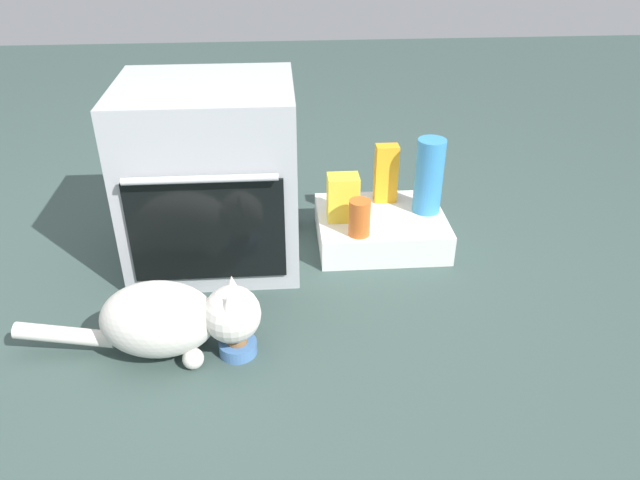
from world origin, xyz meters
name	(u,v)px	position (x,y,z in m)	size (l,w,h in m)	color
ground	(207,316)	(0.00, 0.00, 0.00)	(8.00, 8.00, 0.00)	#384C47
oven	(211,176)	(0.01, 0.39, 0.34)	(0.61, 0.56, 0.67)	#B7BABF
pantry_cabinet	(380,228)	(0.66, 0.45, 0.06)	(0.50, 0.41, 0.12)	white
food_bowl	(238,346)	(0.11, -0.19, 0.03)	(0.12, 0.12, 0.07)	#4C7AB7
cat	(173,319)	(-0.07, -0.18, 0.13)	(0.75, 0.26, 0.25)	silver
water_bottle	(429,176)	(0.84, 0.47, 0.27)	(0.11, 0.11, 0.30)	#388CD1
snack_bag	(343,198)	(0.50, 0.43, 0.21)	(0.12, 0.09, 0.18)	yellow
sauce_jar	(359,218)	(0.55, 0.30, 0.19)	(0.08, 0.08, 0.14)	#D16023
juice_carton	(386,173)	(0.69, 0.57, 0.24)	(0.09, 0.06, 0.24)	orange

